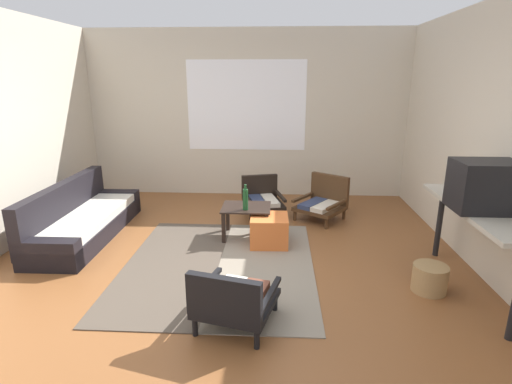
% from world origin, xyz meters
% --- Properties ---
extents(ground_plane, '(7.80, 7.80, 0.00)m').
position_xyz_m(ground_plane, '(0.00, 0.00, 0.00)').
color(ground_plane, brown).
extents(far_wall_with_window, '(5.60, 0.13, 2.70)m').
position_xyz_m(far_wall_with_window, '(0.00, 3.06, 1.35)').
color(far_wall_with_window, beige).
rests_on(far_wall_with_window, ground).
extents(side_wall_right, '(0.12, 6.60, 2.70)m').
position_xyz_m(side_wall_right, '(2.66, 0.30, 1.35)').
color(side_wall_right, beige).
rests_on(side_wall_right, ground).
extents(area_rug, '(2.01, 2.39, 0.01)m').
position_xyz_m(area_rug, '(-0.09, 0.27, 0.01)').
color(area_rug, '#4C4238').
rests_on(area_rug, ground).
extents(couch, '(0.70, 2.03, 0.69)m').
position_xyz_m(couch, '(-1.93, 0.99, 0.22)').
color(couch, black).
rests_on(couch, ground).
extents(coffee_table, '(0.60, 0.49, 0.40)m').
position_xyz_m(coffee_table, '(0.14, 1.08, 0.32)').
color(coffee_table, black).
rests_on(coffee_table, ground).
extents(armchair_by_window, '(0.67, 0.71, 0.55)m').
position_xyz_m(armchair_by_window, '(0.31, 1.96, 0.25)').
color(armchair_by_window, black).
rests_on(armchair_by_window, ground).
extents(armchair_striped_foreground, '(0.72, 0.73, 0.55)m').
position_xyz_m(armchair_striped_foreground, '(0.19, -0.82, 0.26)').
color(armchair_striped_foreground, black).
rests_on(armchair_striped_foreground, ground).
extents(armchair_corner, '(0.81, 0.81, 0.61)m').
position_xyz_m(armchair_corner, '(1.18, 1.82, 0.27)').
color(armchair_corner, '#472D19').
rests_on(armchair_corner, ground).
extents(ottoman_orange, '(0.45, 0.45, 0.36)m').
position_xyz_m(ottoman_orange, '(0.43, 0.86, 0.18)').
color(ottoman_orange, '#D1662D').
rests_on(ottoman_orange, ground).
extents(console_shelf, '(0.41, 1.63, 0.82)m').
position_xyz_m(console_shelf, '(2.33, -0.09, 0.73)').
color(console_shelf, '#B2AD9E').
rests_on(console_shelf, ground).
extents(crt_television, '(0.54, 0.40, 0.44)m').
position_xyz_m(crt_television, '(2.33, -0.16, 1.04)').
color(crt_television, black).
rests_on(crt_television, console_shelf).
extents(clay_vase, '(0.25, 0.25, 0.31)m').
position_xyz_m(clay_vase, '(2.33, 0.19, 0.94)').
color(clay_vase, '#935B38').
rests_on(clay_vase, console_shelf).
extents(glass_bottle, '(0.07, 0.07, 0.32)m').
position_xyz_m(glass_bottle, '(0.14, 0.96, 0.54)').
color(glass_bottle, '#194723').
rests_on(glass_bottle, coffee_table).
extents(wicker_basket, '(0.32, 0.32, 0.26)m').
position_xyz_m(wicker_basket, '(1.97, -0.14, 0.13)').
color(wicker_basket, '#9E7A4C').
rests_on(wicker_basket, ground).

